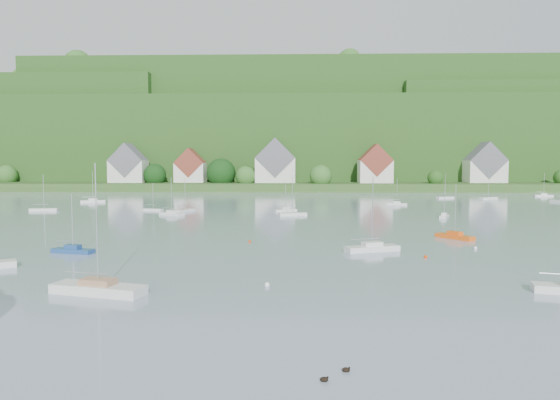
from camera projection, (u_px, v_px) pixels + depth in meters
The scene contains 18 objects.
far_shore_strip at pixel (265, 185), 218.72m from camera, with size 600.00×60.00×3.00m, color #2C501E.
forested_ridge at pixel (272, 142), 285.53m from camera, with size 620.00×181.22×69.89m.
village_building_0 at pixel (128, 166), 206.65m from camera, with size 14.00×10.40×16.00m.
village_building_1 at pixel (190, 168), 208.03m from camera, with size 12.00×9.36×14.00m.
village_building_2 at pixel (275, 165), 205.99m from camera, with size 16.00×11.44×18.00m.
village_building_3 at pixel (375, 167), 202.98m from camera, with size 13.00×10.40×15.50m.
village_building_4 at pixel (485, 166), 205.75m from camera, with size 15.00×10.40×16.50m.
near_sailboat_1 at pixel (73, 250), 60.87m from camera, with size 5.41×2.64×7.04m.
near_sailboat_2 at pixel (98, 288), 41.73m from camera, with size 8.29×4.17×10.78m.
near_sailboat_3 at pixel (372, 247), 62.06m from camera, with size 7.02×4.06×9.14m.
near_sailboat_5 at pixel (455, 236), 72.43m from camera, with size 4.70×5.54×7.71m.
mooring_buoy_0 at pixel (5, 268), 52.16m from camera, with size 0.49×0.49×0.49m, color #EA3C04.
mooring_buoy_1 at pixel (267, 286), 44.40m from camera, with size 0.47×0.47×0.47m, color white.
mooring_buoy_2 at pixel (426, 258), 57.77m from camera, with size 0.41×0.41×0.41m, color #EA3C04.
mooring_buoy_3 at pixel (250, 242), 69.17m from camera, with size 0.38×0.38×0.38m, color #EA3C04.
mooring_buoy_4 at pixel (475, 249), 63.70m from camera, with size 0.45×0.45×0.45m, color white.
duck_pair at pixel (335, 375), 25.60m from camera, with size 1.64×1.47×0.31m.
far_sailboat_cluster at pixel (277, 203), 133.79m from camera, with size 196.34×68.56×8.71m.
Camera 1 is at (12.40, -18.36, 10.74)m, focal length 32.56 mm.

